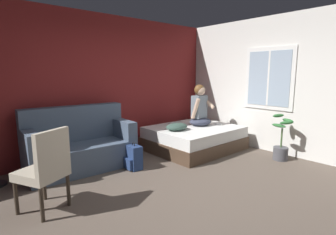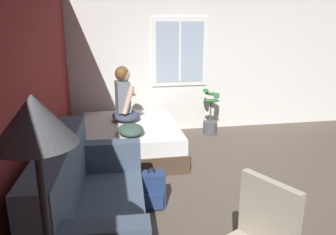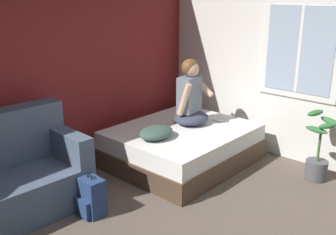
# 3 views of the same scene
# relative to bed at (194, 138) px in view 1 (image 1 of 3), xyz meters

# --- Properties ---
(ground_plane) EXTENTS (40.00, 40.00, 0.00)m
(ground_plane) POSITION_rel_bed_xyz_m (-1.62, -1.42, -0.24)
(ground_plane) COLOR brown
(wall_back_accent) EXTENTS (10.39, 0.16, 2.70)m
(wall_back_accent) POSITION_rel_bed_xyz_m (-1.62, 1.06, 1.11)
(wall_back_accent) COLOR maroon
(wall_back_accent) RESTS_ON ground
(wall_side_with_window) EXTENTS (0.19, 6.21, 2.70)m
(wall_side_with_window) POSITION_rel_bed_xyz_m (1.15, -1.42, 1.12)
(wall_side_with_window) COLOR silver
(wall_side_with_window) RESTS_ON ground
(bed) EXTENTS (1.80, 1.51, 0.48)m
(bed) POSITION_rel_bed_xyz_m (0.00, 0.00, 0.00)
(bed) COLOR #4C3828
(bed) RESTS_ON ground
(couch) EXTENTS (1.74, 0.91, 1.04)m
(couch) POSITION_rel_bed_xyz_m (-2.27, 0.49, 0.16)
(couch) COLOR #47566B
(couch) RESTS_ON ground
(side_chair) EXTENTS (0.62, 0.62, 0.98)m
(side_chair) POSITION_rel_bed_xyz_m (-3.13, -0.64, 0.30)
(side_chair) COLOR #382D23
(side_chair) RESTS_ON ground
(person_seated) EXTENTS (0.57, 0.50, 0.88)m
(person_seated) POSITION_rel_bed_xyz_m (0.23, 0.05, 0.60)
(person_seated) COLOR #383D51
(person_seated) RESTS_ON bed
(backpack) EXTENTS (0.25, 0.31, 0.46)m
(backpack) POSITION_rel_bed_xyz_m (-1.62, -0.14, -0.04)
(backpack) COLOR navy
(backpack) RESTS_ON ground
(throw_pillow) EXTENTS (0.51, 0.40, 0.14)m
(throw_pillow) POSITION_rel_bed_xyz_m (-0.49, 0.01, 0.31)
(throw_pillow) COLOR #385147
(throw_pillow) RESTS_ON bed
(cell_phone) EXTENTS (0.07, 0.15, 0.01)m
(cell_phone) POSITION_rel_bed_xyz_m (0.56, -0.17, 0.25)
(cell_phone) COLOR #B7B7BC
(cell_phone) RESTS_ON bed
(potted_plant) EXTENTS (0.39, 0.37, 0.85)m
(potted_plant) POSITION_rel_bed_xyz_m (0.70, -1.54, 0.07)
(potted_plant) COLOR #4C4C51
(potted_plant) RESTS_ON ground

